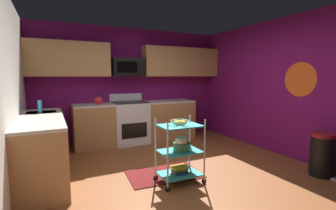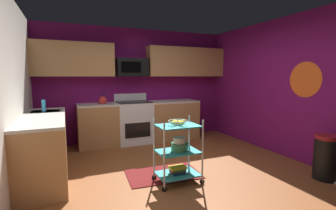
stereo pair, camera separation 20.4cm
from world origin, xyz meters
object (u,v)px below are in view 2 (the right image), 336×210
at_px(microwave, 132,67).
at_px(book_stack, 178,170).
at_px(fruit_bowl, 178,122).
at_px(kettle, 103,100).
at_px(rolling_cart, 178,151).
at_px(dish_soap_bottle, 44,106).
at_px(mixing_bowl_large, 180,147).
at_px(mixing_bowl_small, 180,140).
at_px(oven_range, 134,122).
at_px(trash_can, 326,157).

bearing_deg(microwave, book_stack, -89.47).
bearing_deg(fruit_bowl, kettle, 106.84).
height_order(rolling_cart, dish_soap_bottle, dish_soap_bottle).
relative_size(book_stack, kettle, 0.90).
height_order(mixing_bowl_large, dish_soap_bottle, dish_soap_bottle).
relative_size(fruit_bowl, mixing_bowl_small, 1.49).
bearing_deg(mixing_bowl_small, book_stack, 136.30).
height_order(rolling_cart, fruit_bowl, rolling_cart).
height_order(oven_range, fruit_bowl, oven_range).
relative_size(microwave, fruit_bowl, 2.57).
relative_size(oven_range, kettle, 4.17).
xyz_separation_m(oven_range, mixing_bowl_small, (0.04, -2.31, 0.14)).
xyz_separation_m(microwave, dish_soap_bottle, (-1.74, -0.92, -0.68)).
height_order(microwave, dish_soap_bottle, microwave).
xyz_separation_m(microwave, kettle, (-0.67, -0.11, -0.70)).
bearing_deg(kettle, oven_range, 0.33).
xyz_separation_m(microwave, fruit_bowl, (0.02, -2.40, -0.82)).
bearing_deg(book_stack, dish_soap_bottle, 140.17).
xyz_separation_m(rolling_cart, book_stack, (0.00, 0.00, -0.27)).
relative_size(microwave, trash_can, 1.06).
xyz_separation_m(dish_soap_bottle, trash_can, (3.82, -2.22, -0.69)).
height_order(mixing_bowl_large, trash_can, trash_can).
distance_m(oven_range, trash_can, 3.69).
xyz_separation_m(mixing_bowl_large, book_stack, (-0.03, 0.00, -0.34)).
height_order(rolling_cart, book_stack, rolling_cart).
xyz_separation_m(fruit_bowl, dish_soap_bottle, (-1.76, 1.47, 0.14)).
distance_m(microwave, fruit_bowl, 2.53).
bearing_deg(rolling_cart, mixing_bowl_large, 0.00).
bearing_deg(trash_can, mixing_bowl_large, 159.58).
height_order(rolling_cart, mixing_bowl_small, rolling_cart).
height_order(mixing_bowl_large, kettle, kettle).
height_order(oven_range, trash_can, oven_range).
bearing_deg(mixing_bowl_large, rolling_cart, -180.00).
height_order(fruit_bowl, mixing_bowl_small, fruit_bowl).
height_order(mixing_bowl_large, mixing_bowl_small, mixing_bowl_small).
distance_m(mixing_bowl_large, trash_can, 2.17).
relative_size(mixing_bowl_large, mixing_bowl_small, 1.38).
xyz_separation_m(mixing_bowl_large, dish_soap_bottle, (-1.79, 1.47, 0.50)).
xyz_separation_m(oven_range, rolling_cart, (0.02, -2.29, -0.02)).
xyz_separation_m(mixing_bowl_small, kettle, (-0.71, 2.31, 0.38)).
relative_size(mixing_bowl_small, kettle, 0.69).
height_order(book_stack, dish_soap_bottle, dish_soap_bottle).
bearing_deg(fruit_bowl, dish_soap_bottle, 140.17).
relative_size(oven_range, fruit_bowl, 4.04).
height_order(fruit_bowl, book_stack, fruit_bowl).
height_order(microwave, rolling_cart, microwave).
distance_m(oven_range, microwave, 1.23).
bearing_deg(kettle, dish_soap_bottle, -142.73).
bearing_deg(book_stack, mixing_bowl_large, -0.00).
distance_m(oven_range, mixing_bowl_large, 2.29).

